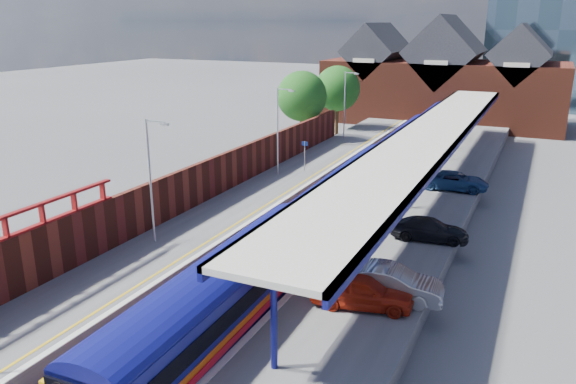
# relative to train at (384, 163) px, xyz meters

# --- Properties ---
(ground) EXTENTS (240.00, 240.00, 0.00)m
(ground) POSITION_rel_train_xyz_m (-1.49, 4.97, -2.12)
(ground) COLOR #5B5B5E
(ground) RESTS_ON ground
(ballast_bed) EXTENTS (6.00, 76.00, 0.06)m
(ballast_bed) POSITION_rel_train_xyz_m (-1.49, -5.03, -2.09)
(ballast_bed) COLOR #473D33
(ballast_bed) RESTS_ON ground
(rails) EXTENTS (4.51, 76.00, 0.14)m
(rails) POSITION_rel_train_xyz_m (-1.49, -5.03, -2.00)
(rails) COLOR slate
(rails) RESTS_ON ground
(left_platform) EXTENTS (5.00, 76.00, 1.00)m
(left_platform) POSITION_rel_train_xyz_m (-6.99, -5.03, -1.62)
(left_platform) COLOR #565659
(left_platform) RESTS_ON ground
(right_platform) EXTENTS (6.00, 76.00, 1.00)m
(right_platform) POSITION_rel_train_xyz_m (4.51, -5.03, -1.62)
(right_platform) COLOR #565659
(right_platform) RESTS_ON ground
(coping_left) EXTENTS (0.30, 76.00, 0.05)m
(coping_left) POSITION_rel_train_xyz_m (-4.64, -5.03, -1.10)
(coping_left) COLOR silver
(coping_left) RESTS_ON left_platform
(coping_right) EXTENTS (0.30, 76.00, 0.05)m
(coping_right) POSITION_rel_train_xyz_m (1.66, -5.03, -1.10)
(coping_right) COLOR silver
(coping_right) RESTS_ON right_platform
(yellow_line) EXTENTS (0.14, 76.00, 0.01)m
(yellow_line) POSITION_rel_train_xyz_m (-5.24, -5.03, -1.12)
(yellow_line) COLOR yellow
(yellow_line) RESTS_ON left_platform
(train) EXTENTS (3.18, 65.96, 3.45)m
(train) POSITION_rel_train_xyz_m (0.00, 0.00, 0.00)
(train) COLOR #0D0F5F
(train) RESTS_ON ground
(canopy) EXTENTS (4.50, 52.00, 4.48)m
(canopy) POSITION_rel_train_xyz_m (3.99, -3.08, 3.13)
(canopy) COLOR #0F105B
(canopy) RESTS_ON right_platform
(lamp_post_b) EXTENTS (1.48, 0.18, 7.00)m
(lamp_post_b) POSITION_rel_train_xyz_m (-7.86, -19.03, 2.87)
(lamp_post_b) COLOR #A5A8AA
(lamp_post_b) RESTS_ON left_platform
(lamp_post_c) EXTENTS (1.48, 0.18, 7.00)m
(lamp_post_c) POSITION_rel_train_xyz_m (-7.86, -3.03, 2.87)
(lamp_post_c) COLOR #A5A8AA
(lamp_post_c) RESTS_ON left_platform
(lamp_post_d) EXTENTS (1.48, 0.18, 7.00)m
(lamp_post_d) POSITION_rel_train_xyz_m (-7.86, 12.97, 2.87)
(lamp_post_d) COLOR #A5A8AA
(lamp_post_d) RESTS_ON left_platform
(platform_sign) EXTENTS (0.55, 0.08, 2.50)m
(platform_sign) POSITION_rel_train_xyz_m (-6.49, -1.03, 0.57)
(platform_sign) COLOR #A5A8AA
(platform_sign) RESTS_ON left_platform
(brick_wall) EXTENTS (0.35, 50.00, 3.86)m
(brick_wall) POSITION_rel_train_xyz_m (-9.59, -11.50, 0.33)
(brick_wall) COLOR maroon
(brick_wall) RESTS_ON left_platform
(station_building) EXTENTS (30.00, 12.12, 13.78)m
(station_building) POSITION_rel_train_xyz_m (-1.49, 32.96, 3.33)
(station_building) COLOR maroon
(station_building) RESTS_ON ground
(tree_near) EXTENTS (5.20, 5.20, 8.10)m
(tree_near) POSITION_rel_train_xyz_m (-11.84, 10.87, 3.23)
(tree_near) COLOR #382314
(tree_near) RESTS_ON ground
(tree_far) EXTENTS (5.20, 5.20, 8.10)m
(tree_far) POSITION_rel_train_xyz_m (-10.84, 18.87, 3.23)
(tree_far) COLOR #382314
(tree_far) RESTS_ON ground
(parked_car_red) EXTENTS (4.70, 2.62, 1.51)m
(parked_car_red) POSITION_rel_train_xyz_m (4.97, -21.32, -0.37)
(parked_car_red) COLOR #A41F0D
(parked_car_red) RESTS_ON right_platform
(parked_car_silver) EXTENTS (4.82, 2.09, 1.54)m
(parked_car_silver) POSITION_rel_train_xyz_m (5.89, -20.13, -0.35)
(parked_car_silver) COLOR #A4A4A8
(parked_car_silver) RESTS_ON right_platform
(parked_car_dark) EXTENTS (4.52, 2.32, 1.26)m
(parked_car_dark) POSITION_rel_train_xyz_m (6.06, -12.20, -0.49)
(parked_car_dark) COLOR black
(parked_car_dark) RESTS_ON right_platform
(parked_car_blue) EXTENTS (4.96, 2.55, 1.34)m
(parked_car_blue) POSITION_rel_train_xyz_m (5.73, -1.36, -0.45)
(parked_car_blue) COLOR navy
(parked_car_blue) RESTS_ON right_platform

